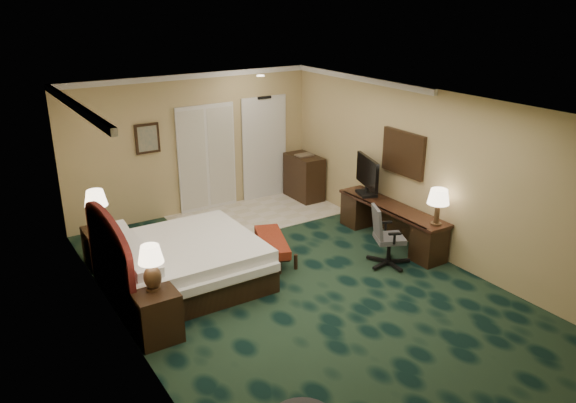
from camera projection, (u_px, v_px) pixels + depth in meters
floor at (300, 288)px, 8.26m from camera, size 5.00×7.50×0.00m
ceiling at (302, 105)px, 7.32m from camera, size 5.00×7.50×0.00m
wall_back at (193, 145)px, 10.76m from camera, size 5.00×0.00×2.70m
wall_front at (542, 331)px, 4.82m from camera, size 5.00×0.00×2.70m
wall_left at (123, 242)px, 6.54m from camera, size 0.00×7.50×2.70m
wall_right at (430, 173)px, 9.05m from camera, size 0.00×7.50×2.70m
crown_molding at (302, 109)px, 7.34m from camera, size 5.00×7.50×0.10m
tile_patch at (257, 214)px, 11.01m from camera, size 3.20×1.70×0.01m
headboard at (110, 259)px, 7.59m from camera, size 0.12×2.00×1.40m
entry_door at (264, 149)px, 11.62m from camera, size 1.02×0.06×2.18m
closet_doors at (207, 158)px, 10.96m from camera, size 1.20×0.06×2.10m
wall_art at (147, 138)px, 10.19m from camera, size 0.45×0.06×0.55m
wall_mirror at (403, 153)px, 9.43m from camera, size 0.05×0.95×0.75m
bed at (186, 263)px, 8.28m from camera, size 2.08×1.93×0.66m
nightstand_near at (155, 314)px, 6.98m from camera, size 0.52×0.60×0.65m
nightstand_far at (102, 247)px, 8.89m from camera, size 0.49×0.56×0.61m
lamp_near at (152, 268)px, 6.80m from camera, size 0.33×0.33×0.59m
lamp_far at (97, 210)px, 8.64m from camera, size 0.37×0.37×0.66m
bed_bench at (272, 249)px, 9.07m from camera, size 0.77×1.21×0.39m
desk at (391, 224)px, 9.70m from camera, size 0.50×2.31×0.67m
tv at (367, 176)px, 9.99m from camera, size 0.35×0.88×0.70m
desk_lamp at (438, 207)px, 8.70m from camera, size 0.43×0.43×0.60m
desk_chair at (390, 236)px, 8.82m from camera, size 0.75×0.73×0.99m
minibar at (304, 177)px, 11.74m from camera, size 0.49×0.88×0.93m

